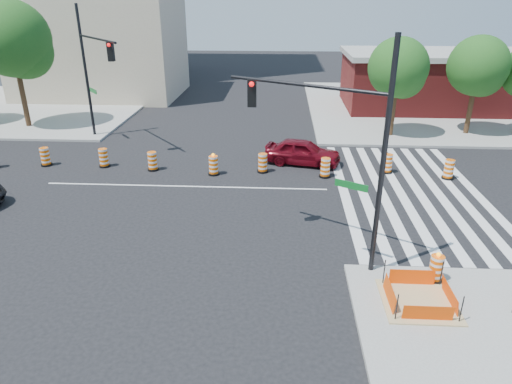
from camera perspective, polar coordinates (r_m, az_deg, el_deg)
ground at (r=22.94m, az=-8.81°, el=0.70°), size 120.00×120.00×0.00m
sidewalk_ne at (r=41.81m, az=22.09°, el=9.74°), size 22.00×22.00×0.15m
sidewalk_nw at (r=45.69m, az=-27.02°, el=9.96°), size 22.00×22.00×0.15m
crosswalk_east at (r=23.30m, az=18.56°, el=0.09°), size 6.75×13.50×0.01m
lane_centerline at (r=22.94m, az=-8.81°, el=0.72°), size 14.00×0.12×0.01m
excavation_pit at (r=15.08m, az=19.65°, el=-12.60°), size 2.20×2.20×0.90m
brick_storefront at (r=41.40m, az=22.57°, el=12.75°), size 16.50×8.50×4.60m
beige_midrise at (r=45.99m, az=-18.93°, el=17.55°), size 14.00×10.00×10.00m
red_coupe at (r=25.63m, az=5.85°, el=5.02°), size 4.47×2.57×1.43m
signal_pole_se at (r=14.91m, az=10.06°, el=7.32°), size 5.06×3.06×7.66m
signal_pole_nw at (r=30.17m, az=-19.75°, el=14.96°), size 4.00×4.88×8.16m
pit_drum at (r=16.06m, az=21.57°, el=-8.97°), size 0.54×0.54×1.07m
tree_north_b at (r=35.92m, az=-28.05°, el=16.10°), size 5.07×5.07×8.62m
tree_north_c at (r=31.24m, az=17.37°, el=14.25°), size 3.79×3.79×6.44m
tree_north_d at (r=33.55m, az=26.01°, el=13.63°), size 3.82×3.82×6.50m
median_drum_1 at (r=27.90m, az=-24.84°, el=3.96°), size 0.60×0.60×1.02m
median_drum_2 at (r=26.53m, az=-18.50°, el=4.01°), size 0.60×0.60×1.02m
median_drum_3 at (r=25.27m, az=-12.80°, el=3.71°), size 0.60×0.60×1.02m
median_drum_4 at (r=24.12m, az=-5.33°, el=3.28°), size 0.60×0.60×1.18m
median_drum_5 at (r=24.37m, az=0.85°, el=3.57°), size 0.60×0.60×1.02m
median_drum_6 at (r=23.96m, az=8.65°, el=2.95°), size 0.60×0.60×1.02m
median_drum_7 at (r=25.27m, az=16.11°, el=3.36°), size 0.60×0.60×1.02m
median_drum_8 at (r=25.46m, az=22.95°, el=2.54°), size 0.60×0.60×1.02m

